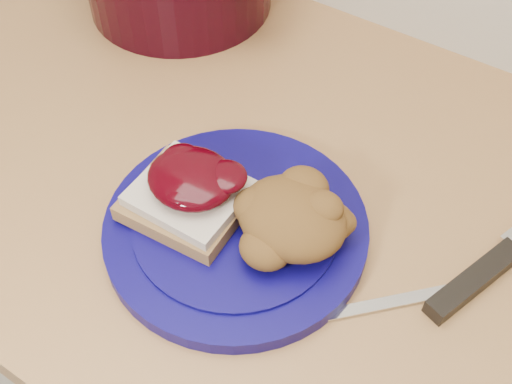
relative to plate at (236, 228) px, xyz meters
The scene contains 6 objects.
base_cabinet 0.49m from the plate, 88.62° to the left, with size 4.00×0.60×0.86m, color beige.
plate is the anchor object (origin of this frame).
sandwich 0.06m from the plate, 167.86° to the right, with size 0.11×0.10×0.05m.
stuffing_mound 0.07m from the plate, 15.86° to the left, with size 0.10×0.09×0.05m, color brown.
chef_knife 0.25m from the plate, 25.64° to the left, with size 0.12×0.29×0.02m.
butter_knife 0.16m from the plate, ahead, with size 0.15×0.01×0.00m, color silver.
Camera 1 is at (0.21, 1.13, 1.41)m, focal length 45.00 mm.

